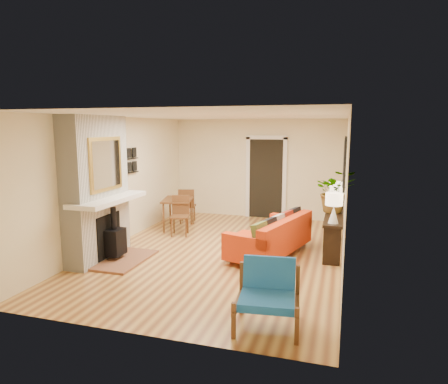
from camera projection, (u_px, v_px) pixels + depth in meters
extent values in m
plane|color=tan|center=(221.00, 252.00, 7.73)|extent=(6.50, 6.50, 0.00)
plane|color=white|center=(221.00, 116.00, 7.31)|extent=(6.50, 6.50, 0.00)
plane|color=#FBEFC4|center=(257.00, 169.00, 10.59)|extent=(4.50, 0.00, 4.50)
plane|color=#FBEFC4|center=(135.00, 226.00, 4.45)|extent=(4.50, 0.00, 4.50)
plane|color=#FBEFC4|center=(116.00, 181.00, 8.17)|extent=(0.00, 6.50, 6.50)
plane|color=#FBEFC4|center=(345.00, 191.00, 6.88)|extent=(0.00, 6.50, 6.50)
cube|color=black|center=(266.00, 179.00, 10.53)|extent=(0.88, 0.06, 2.10)
cube|color=white|center=(248.00, 178.00, 10.66)|extent=(0.10, 0.08, 2.18)
cube|color=white|center=(285.00, 179.00, 10.38)|extent=(0.10, 0.08, 2.18)
cube|color=white|center=(267.00, 137.00, 10.35)|extent=(1.08, 0.08, 0.10)
cube|color=black|center=(345.00, 163.00, 7.19)|extent=(0.04, 0.85, 0.95)
cube|color=slate|center=(343.00, 163.00, 7.20)|extent=(0.01, 0.70, 0.80)
cube|color=black|center=(127.00, 174.00, 8.47)|extent=(0.06, 0.95, 0.02)
cube|color=black|center=(126.00, 159.00, 8.42)|extent=(0.06, 0.95, 0.02)
cube|color=white|center=(94.00, 158.00, 7.07)|extent=(0.42, 1.50, 1.48)
cube|color=white|center=(98.00, 229.00, 7.28)|extent=(0.42, 1.50, 1.12)
cube|color=white|center=(109.00, 199.00, 7.12)|extent=(0.60, 1.68, 0.08)
cube|color=black|center=(109.00, 236.00, 7.24)|extent=(0.03, 0.72, 0.78)
cube|color=brown|center=(124.00, 260.00, 7.22)|extent=(0.75, 1.30, 0.04)
cube|color=black|center=(115.00, 242.00, 7.22)|extent=(0.30, 0.36, 0.48)
cylinder|color=black|center=(113.00, 218.00, 7.15)|extent=(0.10, 0.10, 0.40)
cube|color=gold|center=(106.00, 164.00, 7.02)|extent=(0.04, 0.95, 0.95)
cube|color=silver|center=(107.00, 164.00, 7.02)|extent=(0.01, 0.82, 0.82)
cylinder|color=silver|center=(229.00, 262.00, 7.03)|extent=(0.05, 0.05, 0.10)
cylinder|color=silver|center=(264.00, 269.00, 6.66)|extent=(0.05, 0.05, 0.10)
cylinder|color=silver|center=(275.00, 238.00, 8.52)|extent=(0.05, 0.05, 0.10)
cylinder|color=silver|center=(305.00, 243.00, 8.15)|extent=(0.05, 0.05, 0.10)
cube|color=red|center=(270.00, 242.00, 7.56)|extent=(1.41, 2.19, 0.29)
cube|color=red|center=(287.00, 228.00, 7.33)|extent=(0.76, 2.00, 0.34)
cube|color=red|center=(245.00, 241.00, 6.75)|extent=(0.88, 0.41, 0.19)
cube|color=red|center=(290.00, 220.00, 8.29)|extent=(0.88, 0.41, 0.19)
cube|color=#526129|center=(260.00, 234.00, 6.75)|extent=(0.30, 0.43, 0.40)
cube|color=black|center=(271.00, 229.00, 7.07)|extent=(0.30, 0.43, 0.40)
cube|color=#AAA9A4|center=(280.00, 225.00, 7.39)|extent=(0.30, 0.43, 0.40)
cube|color=maroon|center=(288.00, 221.00, 7.67)|extent=(0.30, 0.43, 0.40)
cube|color=black|center=(296.00, 218.00, 7.99)|extent=(0.30, 0.43, 0.40)
cylinder|color=silver|center=(228.00, 259.00, 7.20)|extent=(0.05, 0.05, 0.07)
cylinder|color=silver|center=(262.00, 266.00, 6.88)|extent=(0.05, 0.05, 0.07)
cylinder|color=silver|center=(245.00, 250.00, 7.77)|extent=(0.05, 0.05, 0.07)
cylinder|color=silver|center=(277.00, 255.00, 7.45)|extent=(0.05, 0.05, 0.07)
cube|color=red|center=(253.00, 246.00, 7.29)|extent=(0.98, 0.98, 0.35)
cube|color=brown|center=(238.00, 302.00, 4.84)|extent=(0.13, 0.74, 0.05)
cube|color=brown|center=(234.00, 321.00, 4.54)|extent=(0.05, 0.05, 0.43)
cube|color=brown|center=(242.00, 288.00, 5.15)|extent=(0.05, 0.05, 0.69)
cube|color=brown|center=(297.00, 307.00, 4.72)|extent=(0.13, 0.74, 0.05)
cube|color=brown|center=(297.00, 326.00, 4.41)|extent=(0.05, 0.05, 0.43)
cube|color=brown|center=(297.00, 292.00, 5.02)|extent=(0.05, 0.05, 0.69)
cube|color=#1D78B2|center=(267.00, 300.00, 4.77)|extent=(0.71, 0.68, 0.10)
cube|color=#1D78B2|center=(269.00, 272.00, 5.02)|extent=(0.67, 0.24, 0.41)
cube|color=brown|center=(178.00, 200.00, 9.44)|extent=(0.87, 1.07, 0.04)
cylinder|color=brown|center=(164.00, 218.00, 9.12)|extent=(0.05, 0.05, 0.68)
cylinder|color=brown|center=(187.00, 218.00, 9.09)|extent=(0.05, 0.05, 0.68)
cylinder|color=brown|center=(170.00, 211.00, 9.91)|extent=(0.05, 0.05, 0.68)
cylinder|color=brown|center=(191.00, 211.00, 9.89)|extent=(0.05, 0.05, 0.68)
cube|color=brown|center=(180.00, 217.00, 8.88)|extent=(0.48, 0.48, 0.04)
cube|color=brown|center=(181.00, 205.00, 9.03)|extent=(0.39, 0.13, 0.43)
cylinder|color=brown|center=(171.00, 228.00, 8.76)|extent=(0.04, 0.04, 0.41)
cylinder|color=brown|center=(186.00, 228.00, 8.75)|extent=(0.04, 0.04, 0.41)
cylinder|color=brown|center=(174.00, 224.00, 9.08)|extent=(0.04, 0.04, 0.41)
cylinder|color=brown|center=(188.00, 224.00, 9.06)|extent=(0.04, 0.04, 0.41)
cube|color=brown|center=(187.00, 206.00, 10.09)|extent=(0.48, 0.48, 0.04)
cube|color=brown|center=(186.00, 198.00, 9.86)|extent=(0.39, 0.13, 0.43)
cylinder|color=brown|center=(180.00, 216.00, 9.97)|extent=(0.04, 0.04, 0.41)
cylinder|color=brown|center=(193.00, 216.00, 9.95)|extent=(0.04, 0.04, 0.41)
cylinder|color=brown|center=(182.00, 213.00, 10.29)|extent=(0.04, 0.04, 0.41)
cylinder|color=brown|center=(195.00, 213.00, 10.27)|extent=(0.04, 0.04, 0.41)
cube|color=black|center=(334.00, 216.00, 7.68)|extent=(0.34, 1.85, 0.05)
cube|color=black|center=(332.00, 247.00, 6.94)|extent=(0.30, 0.04, 0.68)
cube|color=black|center=(334.00, 224.00, 8.55)|extent=(0.30, 0.04, 0.68)
cone|color=white|center=(333.00, 215.00, 7.00)|extent=(0.18, 0.18, 0.30)
cylinder|color=white|center=(334.00, 205.00, 6.97)|extent=(0.03, 0.03, 0.06)
cylinder|color=#FFEABF|center=(334.00, 199.00, 6.95)|extent=(0.30, 0.30, 0.22)
cone|color=white|center=(336.00, 200.00, 8.39)|extent=(0.18, 0.18, 0.30)
cylinder|color=white|center=(336.00, 192.00, 8.36)|extent=(0.03, 0.03, 0.06)
cylinder|color=#FFEABF|center=(336.00, 187.00, 8.34)|extent=(0.30, 0.30, 0.22)
imported|color=#1E5919|center=(335.00, 191.00, 7.86)|extent=(0.89, 0.81, 0.85)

